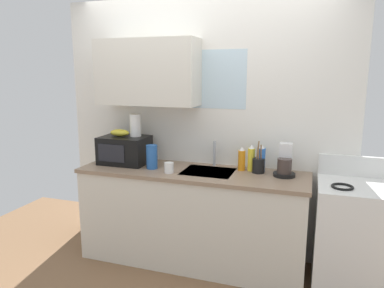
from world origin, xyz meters
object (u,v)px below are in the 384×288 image
banana_bunch (120,133)px  cereal_canister (152,157)px  coffee_maker (285,164)px  dish_soap_bottle_yellow (251,159)px  mug_white (169,168)px  utensil_crock (258,165)px  paper_towel_roll (135,125)px  stove_range (353,237)px  microwave (125,150)px  dish_soap_bottle_orange (242,159)px  dish_soap_bottle_blue (261,159)px

banana_bunch → cereal_canister: 0.45m
coffee_maker → dish_soap_bottle_yellow: 0.31m
cereal_canister → mug_white: cereal_canister is taller
banana_bunch → mug_white: size_ratio=2.11×
mug_white → utensil_crock: bearing=18.8°
paper_towel_roll → cereal_canister: bearing=-32.0°
stove_range → microwave: 2.20m
dish_soap_bottle_orange → dish_soap_bottle_blue: (0.18, 0.01, 0.01)m
microwave → utensil_crock: bearing=3.1°
utensil_crock → dish_soap_bottle_orange: bearing=166.2°
banana_bunch → mug_white: (0.60, -0.19, -0.26)m
coffee_maker → dish_soap_bottle_orange: size_ratio=1.26×
banana_bunch → utensil_crock: 1.38m
coffee_maker → dish_soap_bottle_blue: bearing=164.2°
stove_range → cereal_canister: 1.87m
cereal_canister → paper_towel_roll: bearing=148.0°
banana_bunch → coffee_maker: 1.61m
dish_soap_bottle_orange → mug_white: size_ratio=2.33×
microwave → mug_white: size_ratio=4.84×
stove_range → paper_towel_roll: paper_towel_roll is taller
microwave → banana_bunch: banana_bunch is taller
utensil_crock → banana_bunch: bearing=-177.1°
banana_bunch → paper_towel_roll: paper_towel_roll is taller
stove_range → paper_towel_roll: size_ratio=4.91×
dish_soap_bottle_blue → coffee_maker: bearing=-15.8°
paper_towel_roll → dish_soap_bottle_blue: bearing=3.2°
dish_soap_bottle_orange → cereal_canister: cereal_canister is taller
coffee_maker → microwave: bearing=-177.8°
stove_range → dish_soap_bottle_yellow: bearing=169.3°
microwave → coffee_maker: (1.54, 0.06, -0.03)m
dish_soap_bottle_blue → utensil_crock: bearing=-107.7°
dish_soap_bottle_blue → microwave: bearing=-174.8°
dish_soap_bottle_yellow → utensil_crock: 0.10m
paper_towel_roll → cereal_canister: 0.39m
banana_bunch → dish_soap_bottle_orange: bearing=5.2°
dish_soap_bottle_orange → dish_soap_bottle_yellow: 0.09m
microwave → dish_soap_bottle_orange: size_ratio=2.08×
microwave → banana_bunch: 0.18m
utensil_crock → cereal_canister: bearing=-170.1°
coffee_maker → utensil_crock: 0.23m
dish_soap_bottle_yellow → cereal_canister: size_ratio=1.09×
dish_soap_bottle_blue → banana_bunch: bearing=-175.1°
coffee_maker → mug_white: coffee_maker is taller
paper_towel_roll → dish_soap_bottle_blue: size_ratio=0.87×
banana_bunch → stove_range: bearing=-1.2°
dish_soap_bottle_orange → paper_towel_roll: bearing=-176.8°
coffee_maker → dish_soap_bottle_orange: coffee_maker is taller
utensil_crock → mug_white: bearing=-161.2°
mug_white → utensil_crock: 0.81m
coffee_maker → mug_white: (-0.99, -0.25, -0.06)m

